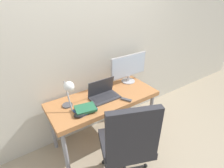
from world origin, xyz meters
TOP-DOWN VIEW (x-y plane):
  - ground_plane at (0.00, 0.00)m, footprint 12.00×12.00m
  - wall_back at (0.00, 0.67)m, footprint 8.00×0.05m
  - desk at (0.00, 0.30)m, footprint 1.45×0.60m
  - laptop at (-0.00, 0.31)m, footprint 0.37×0.23m
  - monitor at (0.55, 0.48)m, footprint 0.62×0.21m
  - desk_lamp at (-0.46, 0.26)m, footprint 0.12×0.27m
  - office_chair at (-0.13, -0.38)m, footprint 0.67×0.64m
  - book_stack at (-0.33, 0.17)m, footprint 0.26×0.22m
  - tv_remote at (0.20, 0.08)m, footprint 0.10×0.14m
  - game_controller at (-0.42, 0.13)m, footprint 0.15×0.10m

SIDE VIEW (x-z plane):
  - ground_plane at x=0.00m, z-range 0.00..0.00m
  - office_chair at x=-0.13m, z-range 0.06..1.15m
  - desk at x=0.00m, z-range 0.29..1.02m
  - tv_remote at x=0.20m, z-range 0.73..0.75m
  - game_controller at x=-0.42m, z-range 0.73..0.77m
  - book_stack at x=-0.33m, z-range 0.73..0.78m
  - laptop at x=0.00m, z-range 0.66..0.90m
  - monitor at x=0.55m, z-range 0.75..1.17m
  - desk_lamp at x=-0.46m, z-range 0.82..1.21m
  - wall_back at x=0.00m, z-range 0.00..2.60m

